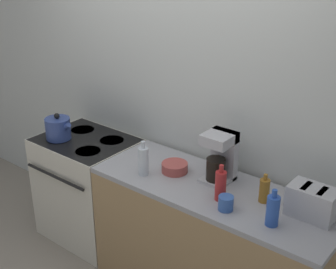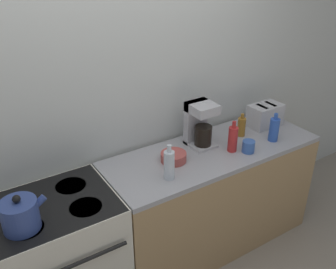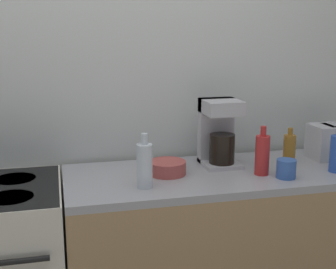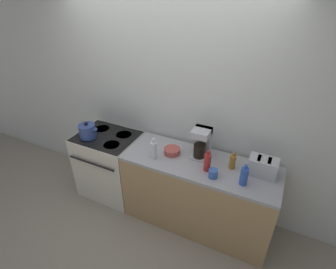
# 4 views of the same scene
# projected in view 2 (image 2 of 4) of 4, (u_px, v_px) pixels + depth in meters

# --- Properties ---
(wall_back) EXTENTS (8.00, 0.05, 2.60)m
(wall_back) POSITION_uv_depth(u_px,v_px,m) (116.00, 98.00, 2.58)
(wall_back) COLOR silver
(wall_back) RESTS_ON ground_plane
(stove) EXTENTS (0.76, 0.64, 0.89)m
(stove) POSITION_uv_depth(u_px,v_px,m) (60.00, 259.00, 2.40)
(stove) COLOR silver
(stove) RESTS_ON ground_plane
(counter_block) EXTENTS (1.68, 0.61, 0.89)m
(counter_block) POSITION_uv_depth(u_px,v_px,m) (210.00, 197.00, 2.99)
(counter_block) COLOR tan
(counter_block) RESTS_ON ground_plane
(kettle) EXTENTS (0.25, 0.20, 0.22)m
(kettle) POSITION_uv_depth(u_px,v_px,m) (20.00, 215.00, 1.99)
(kettle) COLOR #33478C
(kettle) RESTS_ON stove
(toaster) EXTENTS (0.28, 0.17, 0.18)m
(toaster) POSITION_uv_depth(u_px,v_px,m) (265.00, 115.00, 3.10)
(toaster) COLOR #BCBCC1
(toaster) RESTS_ON counter_block
(coffee_maker) EXTENTS (0.18, 0.21, 0.34)m
(coffee_maker) POSITION_uv_depth(u_px,v_px,m) (200.00, 123.00, 2.78)
(coffee_maker) COLOR #B7B7BC
(coffee_maker) RESTS_ON counter_block
(bottle_amber) EXTENTS (0.06, 0.06, 0.19)m
(bottle_amber) POSITION_uv_depth(u_px,v_px,m) (241.00, 127.00, 2.95)
(bottle_amber) COLOR #9E6B23
(bottle_amber) RESTS_ON counter_block
(bottle_red) EXTENTS (0.07, 0.07, 0.24)m
(bottle_red) POSITION_uv_depth(u_px,v_px,m) (233.00, 139.00, 2.72)
(bottle_red) COLOR #B72828
(bottle_red) RESTS_ON counter_block
(bottle_blue) EXTENTS (0.07, 0.07, 0.23)m
(bottle_blue) POSITION_uv_depth(u_px,v_px,m) (274.00, 129.00, 2.87)
(bottle_blue) COLOR #2D56B7
(bottle_blue) RESTS_ON counter_block
(bottle_clear) EXTENTS (0.07, 0.07, 0.25)m
(bottle_clear) POSITION_uv_depth(u_px,v_px,m) (169.00, 165.00, 2.40)
(bottle_clear) COLOR silver
(bottle_clear) RESTS_ON counter_block
(cup_blue) EXTENTS (0.09, 0.09, 0.09)m
(cup_blue) POSITION_uv_depth(u_px,v_px,m) (248.00, 146.00, 2.73)
(cup_blue) COLOR #3860B2
(cup_blue) RESTS_ON counter_block
(bowl) EXTENTS (0.18, 0.18, 0.06)m
(bowl) POSITION_uv_depth(u_px,v_px,m) (174.00, 157.00, 2.62)
(bowl) COLOR #B24C47
(bowl) RESTS_ON counter_block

